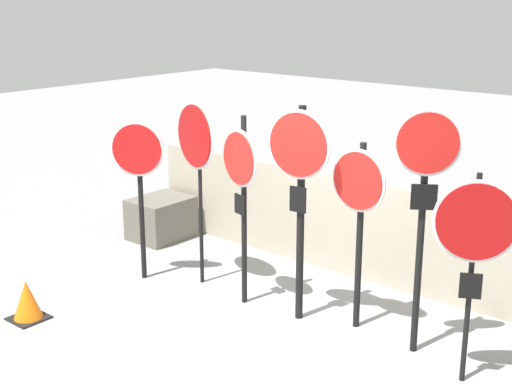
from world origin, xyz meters
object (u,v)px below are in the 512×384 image
Objects in this scene: stop_sign_0 at (138,166)px; stop_sign_2 at (241,178)px; stop_sign_5 at (425,184)px; traffic_cone_0 at (27,300)px; stop_sign_6 at (475,234)px; stop_sign_4 at (359,201)px; stop_sign_3 at (299,176)px; stop_sign_1 at (196,146)px; storage_crate at (161,218)px.

stop_sign_2 reaches higher than stop_sign_0.
stop_sign_5 is 5.47× the size of traffic_cone_0.
stop_sign_5 is 0.78m from stop_sign_6.
stop_sign_2 is 1.08× the size of stop_sign_4.
stop_sign_3 is 1.17× the size of stop_sign_4.
stop_sign_3 is 1.19× the size of stop_sign_6.
traffic_cone_0 is (-0.79, -2.07, -1.62)m from stop_sign_1.
stop_sign_6 is 2.36× the size of storage_crate.
stop_sign_3 reaches higher than traffic_cone_0.
stop_sign_4 is 1.02× the size of stop_sign_6.
stop_sign_5 is at bearing 21.63° from stop_sign_2.
stop_sign_1 is at bearing 69.14° from traffic_cone_0.
stop_sign_2 is at bearing -20.00° from stop_sign_0.
stop_sign_6 is (1.48, -0.34, 0.04)m from stop_sign_4.
stop_sign_4 is (2.95, 0.59, -0.05)m from stop_sign_0.
stop_sign_5 is (3.08, 0.13, 0.02)m from stop_sign_1.
stop_sign_1 is at bearing -0.80° from stop_sign_0.
stop_sign_3 is 0.96× the size of stop_sign_5.
stop_sign_6 is 5.69m from storage_crate.
stop_sign_3 is 1.46m from stop_sign_5.
stop_sign_1 is at bearing -170.07° from stop_sign_4.
stop_sign_1 reaches higher than stop_sign_2.
stop_sign_4 is at bearing 28.40° from stop_sign_2.
stop_sign_5 is at bearing 29.54° from traffic_cone_0.
stop_sign_0 reaches higher than storage_crate.
stop_sign_5 is at bearing 17.90° from stop_sign_1.
stop_sign_5 is (1.44, 0.16, 0.13)m from stop_sign_3.
storage_crate is at bearing 140.39° from stop_sign_6.
stop_sign_3 is at bearing -15.81° from storage_crate.
storage_crate is (-5.46, 1.04, -1.23)m from stop_sign_6.
stop_sign_1 is 5.01× the size of traffic_cone_0.
stop_sign_4 is at bearing -18.70° from stop_sign_0.
stop_sign_5 reaches higher than storage_crate.
stop_sign_5 reaches higher than stop_sign_4.
stop_sign_3 is (1.64, -0.03, -0.11)m from stop_sign_1.
stop_sign_0 is 0.83m from stop_sign_1.
stop_sign_4 reaches higher than stop_sign_6.
traffic_cone_0 is at bearing -146.21° from stop_sign_3.
stop_sign_6 reaches higher than traffic_cone_0.
stop_sign_1 reaches higher than stop_sign_6.
stop_sign_6 is at bearing -26.80° from stop_sign_0.
stop_sign_0 is 3.80m from stop_sign_5.
stop_sign_3 reaches higher than stop_sign_4.
stop_sign_5 is at bearing 0.10° from stop_sign_3.
stop_sign_0 reaches higher than stop_sign_6.
stop_sign_5 reaches higher than stop_sign_0.
stop_sign_2 is 4.88× the size of traffic_cone_0.
stop_sign_4 is 1.52m from stop_sign_6.
stop_sign_0 is at bearing 153.78° from stop_sign_5.
stop_sign_0 is 2.35m from stop_sign_3.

